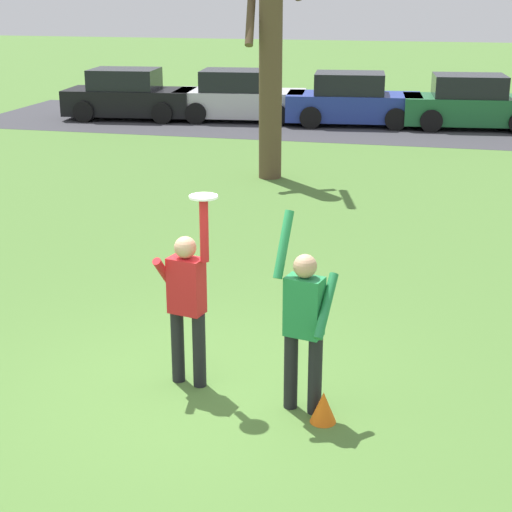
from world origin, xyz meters
TOP-DOWN VIEW (x-y plane):
  - ground_plane at (0.00, 0.00)m, footprint 120.00×120.00m
  - person_catcher at (-0.13, 0.15)m, footprint 0.57×0.49m
  - person_defender at (1.16, -0.13)m, footprint 0.60×0.52m
  - frisbee_disc at (0.09, 0.10)m, footprint 0.29×0.29m
  - parked_car_black at (-7.74, 17.29)m, footprint 4.27×2.37m
  - parked_car_silver at (-4.18, 17.76)m, footprint 4.27×2.37m
  - parked_car_blue at (-0.54, 17.75)m, footprint 4.27×2.37m
  - parked_car_green at (3.02, 17.95)m, footprint 4.27×2.37m
  - parking_strip at (1.27, 17.67)m, footprint 27.36×6.40m
  - bare_tree_tall at (-1.44, 9.99)m, footprint 1.50×1.49m
  - field_cone_orange at (1.40, -0.32)m, footprint 0.26×0.26m

SIDE VIEW (x-z plane):
  - ground_plane at x=0.00m, z-range 0.00..0.00m
  - parking_strip at x=1.27m, z-range 0.00..0.01m
  - field_cone_orange at x=1.40m, z-range 0.00..0.32m
  - parked_car_black at x=-7.74m, z-range -0.07..1.52m
  - parked_car_silver at x=-4.18m, z-range -0.07..1.52m
  - parked_car_blue at x=-0.54m, z-range -0.07..1.52m
  - parked_car_green at x=3.02m, z-range -0.07..1.52m
  - person_defender at x=1.16m, z-range -0.04..2.00m
  - person_catcher at x=-0.13m, z-range -0.06..2.02m
  - frisbee_disc at x=0.09m, z-range 2.08..2.10m
  - bare_tree_tall at x=-1.44m, z-range -0.05..5.34m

